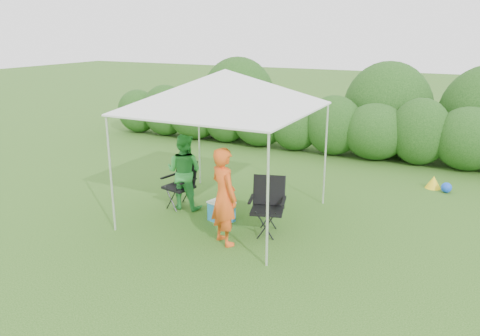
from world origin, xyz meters
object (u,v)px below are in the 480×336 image
at_px(chair_left, 182,180).
at_px(cooler, 221,211).
at_px(woman, 184,172).
at_px(canopy, 225,90).
at_px(man, 224,196).
at_px(chair_right, 268,202).

distance_m(chair_left, cooler, 1.22).
height_order(chair_left, woman, woman).
xyz_separation_m(canopy, man, (0.53, -1.08, -1.62)).
bearing_deg(canopy, chair_right, -17.81).
distance_m(canopy, chair_left, 2.20).
bearing_deg(chair_left, woman, -18.77).
relative_size(chair_left, cooler, 1.81).
bearing_deg(man, chair_right, -92.02).
bearing_deg(cooler, man, -43.93).
bearing_deg(man, chair_left, -5.16).
distance_m(chair_right, woman, 2.02).
bearing_deg(woman, cooler, 159.13).
xyz_separation_m(chair_left, man, (1.61, -1.16, 0.30)).
bearing_deg(canopy, cooler, -81.89).
distance_m(canopy, man, 2.02).
relative_size(man, woman, 1.10).
bearing_deg(chair_right, woman, 153.66).
distance_m(chair_right, cooler, 1.05).
relative_size(canopy, cooler, 5.80).
bearing_deg(canopy, man, -63.61).
distance_m(canopy, chair_right, 2.17).
height_order(canopy, chair_left, canopy).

